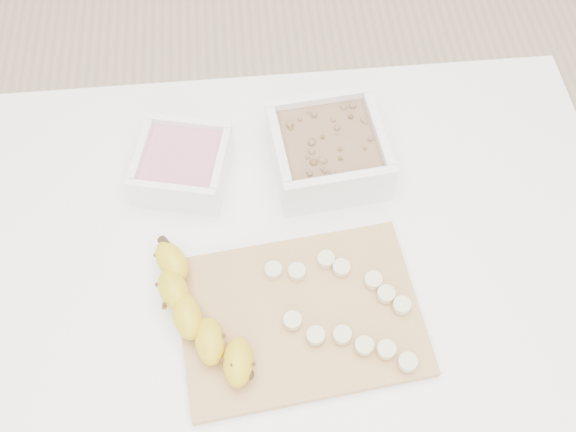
{
  "coord_description": "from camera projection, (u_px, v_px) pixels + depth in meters",
  "views": [
    {
      "loc": [
        -0.04,
        -0.42,
        1.58
      ],
      "look_at": [
        0.0,
        0.03,
        0.81
      ],
      "focal_mm": 40.0,
      "sensor_mm": 36.0,
      "label": 1
    }
  ],
  "objects": [
    {
      "name": "ground",
      "position": [
        289.0,
        393.0,
        1.58
      ],
      "size": [
        3.5,
        3.5,
        0.0
      ],
      "primitive_type": "plane",
      "color": "#C6AD89",
      "rests_on": "ground"
    },
    {
      "name": "table",
      "position": [
        290.0,
        282.0,
        1.02
      ],
      "size": [
        1.0,
        0.7,
        0.75
      ],
      "color": "white",
      "rests_on": "ground"
    },
    {
      "name": "bowl_yogurt",
      "position": [
        183.0,
        164.0,
        0.98
      ],
      "size": [
        0.16,
        0.16,
        0.06
      ],
      "color": "white",
      "rests_on": "table"
    },
    {
      "name": "bowl_granola",
      "position": [
        328.0,
        150.0,
        0.98
      ],
      "size": [
        0.18,
        0.18,
        0.08
      ],
      "color": "white",
      "rests_on": "table"
    },
    {
      "name": "cutting_board",
      "position": [
        300.0,
        316.0,
        0.88
      ],
      "size": [
        0.35,
        0.26,
        0.01
      ],
      "primitive_type": "cube",
      "rotation": [
        0.0,
        0.0,
        0.1
      ],
      "color": "tan",
      "rests_on": "table"
    },
    {
      "name": "banana",
      "position": [
        201.0,
        316.0,
        0.85
      ],
      "size": [
        0.13,
        0.24,
        0.04
      ],
      "primitive_type": null,
      "rotation": [
        0.0,
        0.0,
        0.31
      ],
      "color": "gold",
      "rests_on": "cutting_board"
    },
    {
      "name": "banana_slices",
      "position": [
        346.0,
        306.0,
        0.87
      ],
      "size": [
        0.19,
        0.18,
        0.02
      ],
      "color": "beige",
      "rests_on": "cutting_board"
    }
  ]
}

